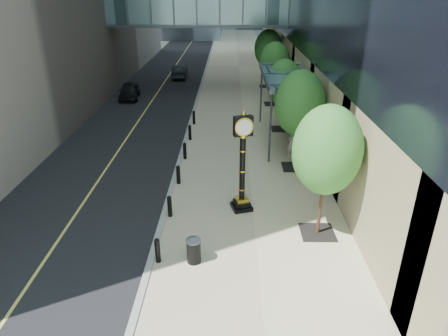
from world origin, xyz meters
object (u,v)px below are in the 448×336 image
Objects in this scene: car_near at (129,91)px; car_far at (180,71)px; pedestrian at (291,144)px; street_clock at (242,169)px; trash_bin at (194,251)px.

car_far is (3.53, 8.85, 0.01)m from car_near.
car_far is at bearing -88.57° from pedestrian.
street_clock is 1.16× the size of car_near.
pedestrian is at bearing 47.63° from street_clock.
car_far is (-4.22, 32.16, 0.20)m from trash_bin.
pedestrian is 23.83m from car_far.
trash_bin is 32.43m from car_far.
street_clock is 28.95m from car_far.
trash_bin is 11.33m from pedestrian.
street_clock is at bearing 42.41° from pedestrian.
car_near is (-9.61, 19.42, -1.36)m from street_clock.
pedestrian is (3.11, 6.29, -1.25)m from street_clock.
trash_bin is (-1.86, -3.88, -1.55)m from street_clock.
trash_bin is 0.60× the size of pedestrian.
trash_bin is at bearing -77.43° from car_near.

